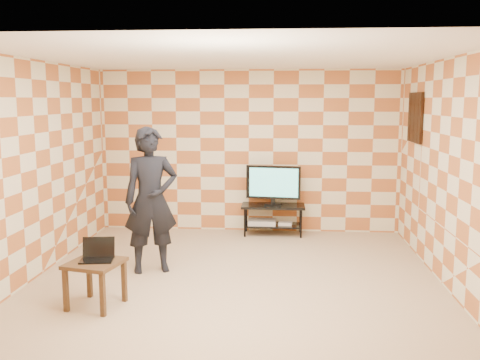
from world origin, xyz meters
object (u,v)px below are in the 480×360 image
object	(u,v)px
tv_stand	(273,213)
side_table	(95,269)
person	(151,200)
tv	(273,183)

from	to	relation	value
tv_stand	side_table	size ratio (longest dim) A/B	1.64
tv_stand	side_table	xyz separation A→B (m)	(-1.85, -3.24, 0.05)
person	tv_stand	bearing A→B (deg)	31.71
tv_stand	person	distance (m)	2.58
side_table	person	distance (m)	1.38
tv_stand	tv	bearing A→B (deg)	-82.47
tv_stand	side_table	distance (m)	3.73
tv	side_table	bearing A→B (deg)	-119.69
side_table	person	size ratio (longest dim) A/B	0.34
tv_stand	person	world-z (taller)	person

